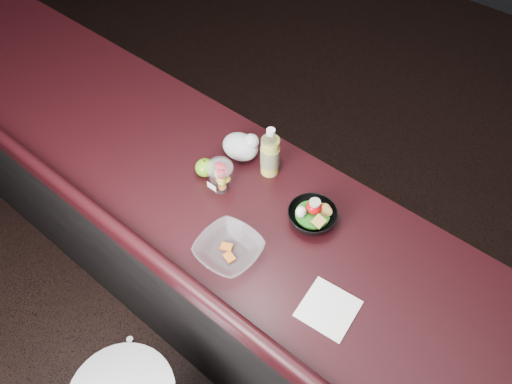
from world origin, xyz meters
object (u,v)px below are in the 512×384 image
takeout_bowl (229,250)px  lemonade_bottle (270,155)px  snack_bowl (312,216)px  green_apple (205,168)px  fruit_cup (220,175)px

takeout_bowl → lemonade_bottle: bearing=108.3°
snack_bowl → green_apple: bearing=-170.5°
lemonade_bottle → green_apple: size_ratio=2.84×
green_apple → takeout_bowl: 0.37m
takeout_bowl → snack_bowl: bearing=64.7°
lemonade_bottle → fruit_cup: lemonade_bottle is taller
lemonade_bottle → fruit_cup: bearing=-116.8°
snack_bowl → takeout_bowl: bearing=-115.3°
snack_bowl → takeout_bowl: 0.31m
fruit_cup → green_apple: (-0.09, 0.01, -0.04)m
lemonade_bottle → takeout_bowl: 0.40m
snack_bowl → takeout_bowl: snack_bowl is taller
lemonade_bottle → takeout_bowl: (0.12, -0.37, -0.06)m
snack_bowl → takeout_bowl: size_ratio=1.06×
fruit_cup → takeout_bowl: (0.21, -0.20, -0.04)m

